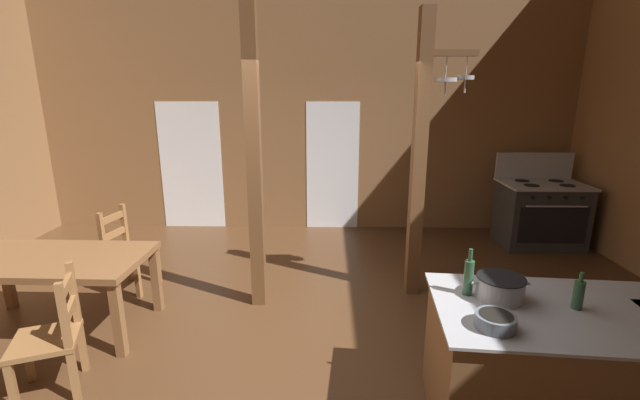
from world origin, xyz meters
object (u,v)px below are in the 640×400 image
Objects in this scene: dining_table at (52,266)px; stove_range at (540,213)px; bottle_short_on_counter at (578,294)px; kitchen_island at (600,374)px; bottle_tall_on_counter at (468,277)px; mixing_bowl_on_counter at (495,321)px; stockpot_on_counter at (500,288)px; ladderback_chair_at_table_end at (127,251)px; ladderback_chair_by_post at (53,337)px.

stove_range is at bearing 22.89° from dining_table.
bottle_short_on_counter is (-1.53, -3.52, 0.51)m from stove_range.
bottle_tall_on_counter is at bearing 164.77° from kitchen_island.
stove_range is at bearing 66.57° from bottle_short_on_counter.
mixing_bowl_on_counter is (-0.80, -0.19, 0.49)m from kitchen_island.
bottle_tall_on_counter is (3.51, -0.95, 0.37)m from dining_table.
kitchen_island reaches higher than dining_table.
bottle_tall_on_counter is at bearing -15.15° from dining_table.
ladderback_chair_at_table_end is at bearing 151.33° from stockpot_on_counter.
bottle_tall_on_counter is at bearing -122.86° from stove_range.
bottle_tall_on_counter is at bearing -29.39° from ladderback_chair_at_table_end.
ladderback_chair_by_post is 3.05m from bottle_tall_on_counter.
bottle_tall_on_counter is (-0.03, 0.41, 0.09)m from mixing_bowl_on_counter.
ladderback_chair_at_table_end is 3.75m from bottle_tall_on_counter.
mixing_bowl_on_counter reaches higher than dining_table.
bottle_short_on_counter is (0.44, -0.13, 0.02)m from stockpot_on_counter.
bottle_tall_on_counter is at bearing 164.13° from bottle_short_on_counter.
dining_table is 7.31× the size of mixing_bowl_on_counter.
dining_table is 1.00m from ladderback_chair_by_post.
bottle_short_on_counter is at bearing -27.36° from ladderback_chair_at_table_end.
kitchen_island is at bearing -15.18° from stockpot_on_counter.
stockpot_on_counter is (3.70, -1.00, 0.32)m from dining_table.
ladderback_chair_at_table_end is 3.94m from stockpot_on_counter.
bottle_tall_on_counter is (-0.20, 0.05, 0.05)m from stockpot_on_counter.
stockpot_on_counter is (3.19, -0.17, 0.51)m from ladderback_chair_by_post.
stockpot_on_counter is (3.43, -1.87, 0.51)m from ladderback_chair_at_table_end.
dining_table is 1.80× the size of ladderback_chair_at_table_end.
kitchen_island is 4.50m from dining_table.
bottle_short_on_counter is at bearing -4.68° from ladderback_chair_by_post.
dining_table is 3.85m from stockpot_on_counter.
kitchen_island is 6.84× the size of bottle_tall_on_counter.
bottle_tall_on_counter is at bearing 94.25° from mixing_bowl_on_counter.
mixing_bowl_on_counter is 0.95× the size of bottle_short_on_counter.
bottle_tall_on_counter reaches higher than ladderback_chair_at_table_end.
ladderback_chair_by_post is 3.23m from stockpot_on_counter.
bottle_tall_on_counter is at bearing 164.60° from stockpot_on_counter.
ladderback_chair_by_post is (-3.82, 0.34, 0.01)m from kitchen_island.
mixing_bowl_on_counter is (3.26, -2.23, 0.48)m from ladderback_chair_at_table_end.
dining_table is 1.80× the size of ladderback_chair_by_post.
stove_range is 6.07m from ladderback_chair_by_post.
ladderback_chair_by_post reaches higher than dining_table.
mixing_bowl_on_counter is 0.65m from bottle_short_on_counter.
mixing_bowl_on_counter reaches higher than ladderback_chair_at_table_end.
dining_table is at bearing 121.80° from ladderback_chair_by_post.
mixing_bowl_on_counter is 0.42m from bottle_tall_on_counter.
ladderback_chair_at_table_end is 4.05× the size of mixing_bowl_on_counter.
kitchen_island is at bearing -26.74° from ladderback_chair_at_table_end.
ladderback_chair_at_table_end is at bearing 153.26° from kitchen_island.
stockpot_on_counter is 1.53× the size of bottle_short_on_counter.
dining_table is at bearing 164.83° from kitchen_island.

